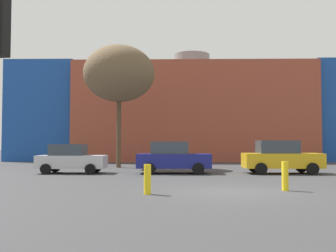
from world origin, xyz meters
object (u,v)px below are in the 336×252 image
Objects in this scene: parked_car_1 at (173,158)px; bollard_yellow_0 at (285,176)px; bare_tree_0 at (119,74)px; parked_car_0 at (71,159)px; bollard_yellow_1 at (147,179)px; parked_car_2 at (281,157)px.

bollard_yellow_0 is at bearing -62.87° from parked_car_1.
parked_car_1 is 0.47× the size of bare_tree_0.
parked_car_0 is 3.86× the size of bollard_yellow_1.
parked_car_2 reaches higher than bollard_yellow_0.
parked_car_2 is (12.11, 0.00, 0.10)m from parked_car_0.
bollard_yellow_1 is (3.17, -14.68, -6.31)m from bare_tree_0.
parked_car_0 is 0.89× the size of parked_car_2.
parked_car_1 is 9.12m from bollard_yellow_0.
bare_tree_0 reaches higher than parked_car_1.
parked_car_2 is 12.94m from bare_tree_0.
bollard_yellow_1 is (-4.94, -1.11, -0.03)m from bollard_yellow_0.
parked_car_0 is 0.44× the size of bare_tree_0.
bare_tree_0 is (-10.15, 5.46, 5.87)m from parked_car_2.
parked_car_0 is 12.11m from parked_car_2.
bare_tree_0 is 16.29m from bollard_yellow_1.
parked_car_2 is 4.12× the size of bollard_yellow_0.
parked_car_0 is 8.33m from bare_tree_0.
parked_car_2 is 0.49× the size of bare_tree_0.
parked_car_2 reaches higher than bollard_yellow_1.
parked_car_2 is at bearing -28.28° from bare_tree_0.
bare_tree_0 is 8.38× the size of bollard_yellow_0.
bollard_yellow_0 is (4.16, -8.11, -0.38)m from parked_car_1.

